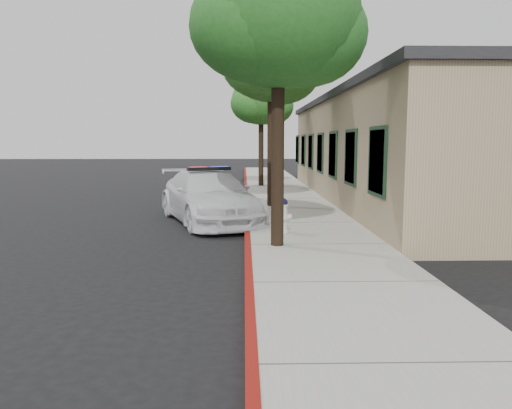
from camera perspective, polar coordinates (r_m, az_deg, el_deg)
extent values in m
plane|color=black|center=(11.12, -1.26, -5.35)|extent=(120.00, 120.00, 0.00)
cube|color=gray|center=(14.14, 5.22, -2.35)|extent=(3.20, 60.00, 0.15)
cube|color=maroon|center=(14.05, -1.03, -2.37)|extent=(0.14, 60.00, 0.16)
cube|color=tan|center=(20.96, 17.42, 5.75)|extent=(7.00, 20.00, 4.00)
cube|color=black|center=(21.02, 17.64, 11.53)|extent=(7.30, 20.30, 0.24)
cube|color=black|center=(12.28, 13.72, 4.82)|extent=(0.08, 1.48, 1.68)
cube|color=black|center=(15.20, 10.79, 5.32)|extent=(0.08, 1.48, 1.68)
cube|color=black|center=(18.14, 8.80, 5.65)|extent=(0.08, 1.48, 1.68)
cube|color=black|center=(21.10, 7.37, 5.89)|extent=(0.08, 1.48, 1.68)
cube|color=black|center=(24.07, 6.29, 6.06)|extent=(0.08, 1.48, 1.68)
cube|color=black|center=(27.04, 5.44, 6.20)|extent=(0.08, 1.48, 1.68)
cube|color=black|center=(30.02, 4.77, 6.30)|extent=(0.08, 1.48, 1.68)
imported|color=silver|center=(15.00, -5.38, 0.91)|extent=(3.87, 5.79, 1.56)
cube|color=black|center=(14.93, -5.42, 4.11)|extent=(1.22, 0.67, 0.10)
cube|color=red|center=(14.85, -6.61, 4.10)|extent=(0.57, 0.40, 0.11)
cube|color=#0C20D4|center=(15.02, -4.24, 4.16)|extent=(0.57, 0.40, 0.11)
cylinder|color=white|center=(12.56, 2.91, -3.04)|extent=(0.37, 0.37, 0.07)
cylinder|color=white|center=(12.51, 2.92, -1.53)|extent=(0.31, 0.31, 0.60)
cylinder|color=white|center=(12.46, 2.93, -0.06)|extent=(0.35, 0.35, 0.04)
ellipsoid|color=#100F38|center=(12.45, 2.93, 0.24)|extent=(0.32, 0.32, 0.24)
cylinder|color=#100F38|center=(12.44, 2.94, 0.74)|extent=(0.08, 0.08, 0.07)
cylinder|color=white|center=(12.48, 2.07, -1.42)|extent=(0.14, 0.13, 0.12)
cylinder|color=white|center=(12.52, 3.77, -1.40)|extent=(0.14, 0.13, 0.12)
cylinder|color=white|center=(12.32, 3.02, -1.44)|extent=(0.16, 0.14, 0.15)
cylinder|color=black|center=(10.81, 2.49, 5.47)|extent=(0.28, 0.28, 3.88)
ellipsoid|color=#1B581C|center=(11.10, 2.58, 20.65)|extent=(3.45, 3.45, 2.93)
ellipsoid|color=#1B581C|center=(11.22, 5.82, 18.79)|extent=(2.59, 2.59, 2.20)
ellipsoid|color=#1B581C|center=(10.87, -0.22, 19.79)|extent=(2.69, 2.69, 2.29)
cylinder|color=black|center=(17.61, 1.77, 6.49)|extent=(0.29, 0.29, 4.09)
ellipsoid|color=#1D5019|center=(17.83, 1.81, 16.30)|extent=(3.43, 3.43, 2.91)
ellipsoid|color=#1D5019|center=(18.20, 2.98, 15.05)|extent=(2.76, 2.76, 2.35)
ellipsoid|color=#1D5019|center=(17.49, 0.51, 15.74)|extent=(2.65, 2.65, 2.25)
cylinder|color=black|center=(25.83, 0.58, 6.06)|extent=(0.26, 0.26, 3.49)
ellipsoid|color=#1C561A|center=(25.91, 0.59, 11.92)|extent=(2.99, 2.99, 2.54)
ellipsoid|color=#1C561A|center=(25.99, 1.77, 11.24)|extent=(2.29, 2.29, 1.95)
ellipsoid|color=#1C561A|center=(25.66, -0.22, 11.51)|extent=(2.39, 2.39, 2.04)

